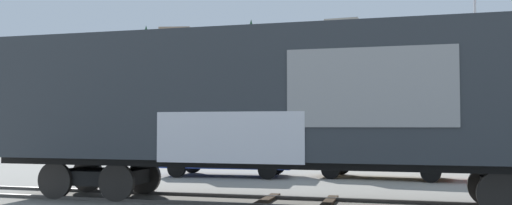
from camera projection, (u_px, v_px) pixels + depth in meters
The scene contains 6 objects.
track at pixel (247, 200), 12.71m from camera, with size 59.99×5.24×0.08m.
freight_car at pixel (297, 99), 12.50m from camera, with size 15.43×3.81×4.22m.
flagpole at pixel (467, 19), 23.55m from camera, with size 1.72×0.29×10.07m.
hillside at pixel (363, 94), 86.76m from camera, with size 121.93×33.77×17.59m.
parked_car_blue at pixel (228, 152), 19.26m from camera, with size 4.76×1.99×1.71m.
parked_car_tan at pixel (380, 153), 18.47m from camera, with size 5.00×2.56×1.72m.
Camera 1 is at (0.21, -12.43, 1.83)m, focal length 37.53 mm.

